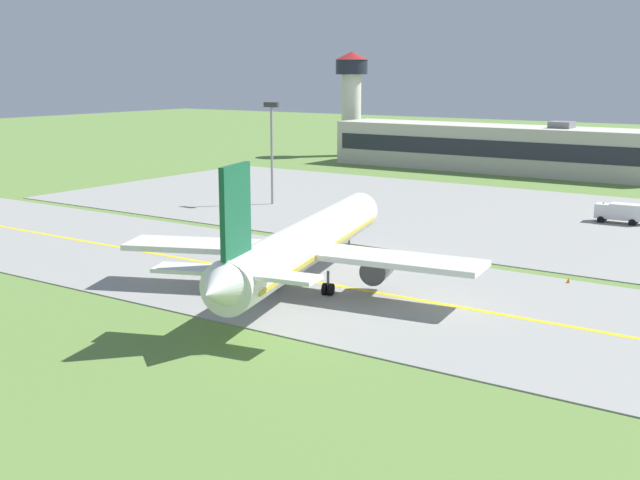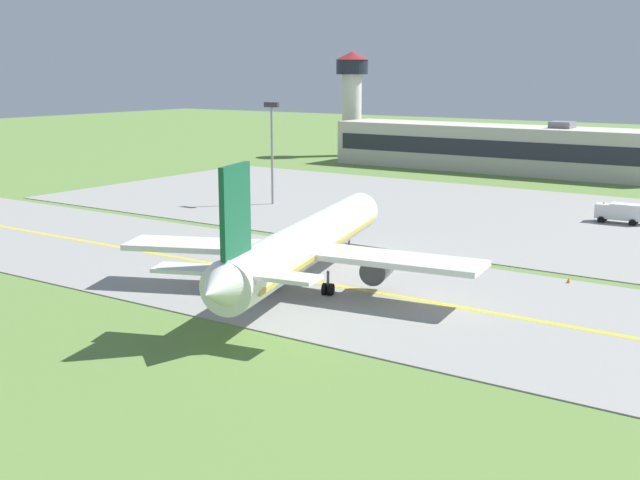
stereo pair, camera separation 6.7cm
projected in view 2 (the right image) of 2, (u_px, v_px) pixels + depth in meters
ground_plane at (270, 275)px, 76.81m from camera, size 500.00×500.00×0.00m
taxiway_strip at (270, 274)px, 76.80m from camera, size 240.00×28.00×0.10m
apron_pad at (528, 219)px, 105.18m from camera, size 140.00×52.00×0.10m
taxiway_centreline at (270, 274)px, 76.79m from camera, size 220.00×0.60×0.01m
airplane_lead at (305, 243)px, 71.09m from camera, size 31.95×39.00×12.70m
service_truck_baggage at (621, 212)px, 102.16m from camera, size 6.09×2.56×2.60m
terminal_building at (495, 148)px, 156.07m from camera, size 64.69×12.29×9.95m
control_tower at (352, 93)px, 182.22m from camera, size 7.60×7.60×23.30m
apron_light_mast at (272, 140)px, 115.35m from camera, size 2.40×0.50×14.70m
traffic_cone_near_edge at (212, 308)px, 65.04m from camera, size 0.44×0.44×0.60m
traffic_cone_mid_edge at (569, 281)px, 73.49m from camera, size 0.44×0.44×0.60m
traffic_cone_far_edge at (283, 243)px, 89.50m from camera, size 0.44×0.44×0.60m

